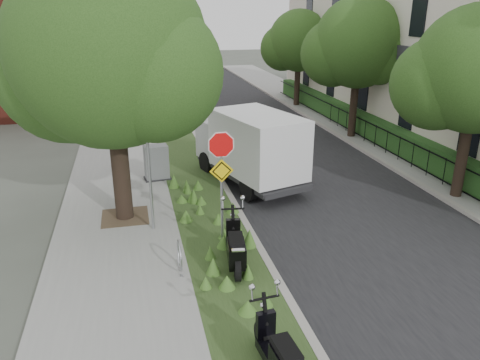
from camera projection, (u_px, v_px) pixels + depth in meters
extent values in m
plane|color=#4C5147|center=(277.00, 249.00, 12.67)|extent=(120.00, 120.00, 0.00)
cube|color=gray|center=(119.00, 152.00, 20.85)|extent=(3.50, 60.00, 0.12)
cube|color=#2B421C|center=(180.00, 148.00, 21.44)|extent=(2.00, 60.00, 0.12)
cube|color=#9E9991|center=(202.00, 147.00, 21.65)|extent=(0.20, 60.00, 0.13)
cube|color=black|center=(274.00, 143.00, 22.43)|extent=(7.00, 60.00, 0.01)
cube|color=#9E9991|center=(341.00, 137.00, 23.16)|extent=(0.20, 60.00, 0.13)
cube|color=gray|center=(373.00, 135.00, 23.53)|extent=(3.20, 60.00, 0.12)
cylinder|color=black|center=(119.00, 147.00, 13.53)|extent=(0.52, 0.52, 4.48)
sphere|color=#224416|center=(109.00, 50.00, 12.58)|extent=(5.40, 5.40, 5.40)
sphere|color=#224416|center=(68.00, 73.00, 13.29)|extent=(4.05, 4.05, 4.05)
sphere|color=#224416|center=(153.00, 72.00, 12.39)|extent=(3.78, 3.78, 3.78)
cube|color=#473828|center=(125.00, 217.00, 14.31)|extent=(1.40, 1.40, 0.01)
cylinder|color=#A5A8AD|center=(149.00, 163.00, 12.88)|extent=(0.08, 0.08, 4.00)
torus|color=#A5A8AD|center=(179.00, 255.00, 11.36)|extent=(0.05, 0.77, 0.77)
cube|color=#A5A8AD|center=(182.00, 276.00, 11.16)|extent=(0.06, 0.06, 0.04)
cube|color=#A5A8AD|center=(179.00, 261.00, 11.82)|extent=(0.06, 0.06, 0.04)
cylinder|color=#A5A8AD|center=(222.00, 190.00, 12.35)|extent=(0.07, 0.07, 3.00)
cylinder|color=red|center=(221.00, 145.00, 11.88)|extent=(0.86, 0.03, 0.86)
cylinder|color=white|center=(221.00, 145.00, 11.89)|extent=(0.94, 0.02, 0.94)
cube|color=yellow|center=(222.00, 171.00, 12.13)|extent=(0.64, 0.03, 0.64)
cube|color=black|center=(356.00, 117.00, 22.96)|extent=(0.04, 24.00, 0.04)
cube|color=black|center=(355.00, 133.00, 23.24)|extent=(0.04, 24.00, 0.04)
cylinder|color=black|center=(355.00, 126.00, 23.12)|extent=(0.03, 0.03, 1.00)
cube|color=#1C3E16|center=(368.00, 124.00, 23.25)|extent=(1.00, 24.00, 1.10)
cube|color=beige|center=(442.00, 53.00, 22.87)|extent=(7.00, 26.00, 8.00)
cube|color=#2D2D33|center=(377.00, 48.00, 22.00)|extent=(0.25, 26.00, 0.60)
cube|color=maroon|center=(28.00, 43.00, 29.28)|extent=(9.00, 10.00, 8.00)
cylinder|color=black|center=(465.00, 141.00, 15.29)|extent=(0.36, 0.36, 3.81)
sphere|color=#224416|center=(477.00, 69.00, 14.48)|extent=(4.00, 4.00, 4.00)
sphere|color=#224416|center=(437.00, 84.00, 15.01)|extent=(3.00, 3.00, 3.00)
cylinder|color=black|center=(354.00, 95.00, 22.55)|extent=(0.36, 0.36, 4.03)
sphere|color=#224416|center=(359.00, 43.00, 21.69)|extent=(4.20, 4.20, 4.20)
sphere|color=#224416|center=(334.00, 53.00, 22.25)|extent=(3.15, 3.15, 3.15)
sphere|color=#224416|center=(380.00, 53.00, 21.54)|extent=(2.94, 2.94, 2.94)
cylinder|color=black|center=(297.00, 77.00, 29.91)|extent=(0.36, 0.36, 3.64)
sphere|color=#224416|center=(299.00, 41.00, 29.14)|extent=(3.80, 3.80, 3.80)
sphere|color=#224416|center=(283.00, 48.00, 29.64)|extent=(2.85, 2.85, 2.85)
sphere|color=#224416|center=(313.00, 47.00, 29.00)|extent=(2.66, 2.66, 2.66)
cylinder|color=black|center=(233.00, 240.00, 12.25)|extent=(0.22, 0.61, 0.59)
cylinder|color=black|center=(237.00, 269.00, 10.93)|extent=(0.22, 0.61, 0.59)
cube|color=black|center=(235.00, 254.00, 11.53)|extent=(0.57, 1.35, 0.21)
cube|color=black|center=(237.00, 252.00, 11.06)|extent=(0.51, 0.79, 0.46)
cube|color=black|center=(236.00, 240.00, 11.01)|extent=(0.43, 0.73, 0.14)
cylinder|color=black|center=(262.00, 337.00, 8.71)|extent=(0.18, 0.57, 0.56)
cube|color=black|center=(286.00, 349.00, 7.58)|extent=(0.38, 0.68, 0.13)
cube|color=#262628|center=(250.00, 171.00, 17.20)|extent=(3.24, 5.33, 0.17)
cube|color=#B7BABC|center=(225.00, 138.00, 18.50)|extent=(2.23, 1.82, 1.51)
cube|color=white|center=(258.00, 143.00, 16.37)|extent=(3.01, 4.03, 2.08)
cube|color=#262628|center=(157.00, 178.00, 17.49)|extent=(1.03, 0.75, 0.04)
cube|color=slate|center=(156.00, 162.00, 17.27)|extent=(0.91, 0.63, 1.28)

